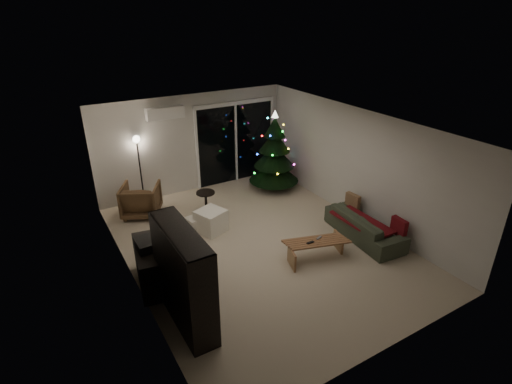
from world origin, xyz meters
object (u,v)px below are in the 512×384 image
media_cabinet (151,266)px  armchair (141,200)px  bookshelf (171,281)px  coffee_table (316,249)px  sofa (364,226)px  christmas_tree (274,151)px

media_cabinet → armchair: 2.67m
bookshelf → coffee_table: bearing=-1.6°
bookshelf → sofa: (4.30, 0.38, -0.52)m
sofa → coffee_table: 1.35m
media_cabinet → coffee_table: bearing=-6.4°
armchair → sofa: 5.01m
armchair → christmas_tree: 3.52m
armchair → sofa: size_ratio=0.45×
armchair → coffee_table: size_ratio=0.70×
armchair → sofa: (3.71, -3.36, -0.11)m
bookshelf → coffee_table: size_ratio=1.32×
sofa → coffee_table: size_ratio=1.56×
bookshelf → christmas_tree: christmas_tree is taller
armchair → bookshelf: bearing=109.4°
coffee_table → christmas_tree: christmas_tree is taller
sofa → christmas_tree: bearing=10.6°
christmas_tree → armchair: bearing=174.9°
media_cabinet → sofa: 4.37m
armchair → coffee_table: 4.18m
media_cabinet → sofa: size_ratio=0.63×
media_cabinet → coffee_table: size_ratio=0.99×
bookshelf → christmas_tree: 5.29m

